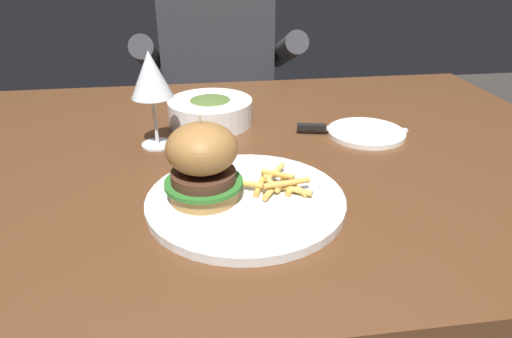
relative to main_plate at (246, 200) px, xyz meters
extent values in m
cube|color=#56331C|center=(0.06, 0.20, -0.03)|extent=(1.28, 0.94, 0.04)
cylinder|color=#56331C|center=(-0.52, 0.61, -0.40)|extent=(0.06, 0.06, 0.70)
cylinder|color=#56331C|center=(0.64, 0.61, -0.40)|extent=(0.06, 0.06, 0.70)
cylinder|color=white|center=(0.00, 0.00, 0.00)|extent=(0.30, 0.30, 0.01)
cylinder|color=#B78447|center=(-0.06, 0.01, 0.02)|extent=(0.10, 0.10, 0.02)
cylinder|color=#2D7028|center=(-0.06, 0.01, 0.03)|extent=(0.12, 0.12, 0.01)
cylinder|color=#4C2D1E|center=(-0.06, 0.01, 0.04)|extent=(0.10, 0.10, 0.02)
ellipsoid|color=#9C6A35|center=(-0.06, 0.01, 0.09)|extent=(0.10, 0.10, 0.07)
cylinder|color=#CCB78C|center=(-0.06, 0.01, 0.11)|extent=(0.00, 0.00, 0.05)
cylinder|color=gold|center=(0.07, 0.01, 0.01)|extent=(0.03, 0.05, 0.01)
cylinder|color=gold|center=(0.03, 0.03, 0.01)|extent=(0.03, 0.07, 0.01)
cylinder|color=#E0B251|center=(0.04, 0.00, 0.01)|extent=(0.03, 0.05, 0.01)
cylinder|color=#EABC5B|center=(0.04, 0.02, 0.02)|extent=(0.02, 0.05, 0.01)
cylinder|color=gold|center=(0.01, 0.01, 0.02)|extent=(0.06, 0.03, 0.01)
cylinder|color=#EABC5B|center=(0.08, 0.01, 0.01)|extent=(0.03, 0.06, 0.01)
cylinder|color=gold|center=(0.06, 0.00, 0.02)|extent=(0.07, 0.02, 0.01)
cylinder|color=#E0B251|center=(0.07, 0.00, 0.01)|extent=(0.06, 0.05, 0.01)
cylinder|color=gold|center=(0.05, 0.03, 0.02)|extent=(0.05, 0.03, 0.01)
cylinder|color=#EABC5B|center=(0.05, 0.05, 0.02)|extent=(0.04, 0.05, 0.01)
cylinder|color=silver|center=(-0.14, 0.25, -0.01)|extent=(0.06, 0.06, 0.00)
cylinder|color=silver|center=(-0.14, 0.25, 0.04)|extent=(0.01, 0.01, 0.09)
cone|color=silver|center=(-0.14, 0.25, 0.13)|extent=(0.08, 0.08, 0.09)
cylinder|color=white|center=(0.28, 0.24, 0.00)|extent=(0.16, 0.16, 0.01)
cube|color=silver|center=(0.28, 0.24, 0.01)|extent=(0.16, 0.05, 0.00)
cube|color=black|center=(0.17, 0.26, 0.01)|extent=(0.06, 0.03, 0.01)
cylinder|color=white|center=(-0.03, 0.35, 0.02)|extent=(0.18, 0.18, 0.05)
ellipsoid|color=#4C662D|center=(-0.03, 0.35, 0.04)|extent=(0.10, 0.10, 0.02)
cube|color=#282833|center=(0.02, 0.95, -0.52)|extent=(0.30, 0.22, 0.46)
cube|color=#333338|center=(0.02, 0.95, -0.03)|extent=(0.36, 0.20, 0.52)
cylinder|color=#333338|center=(-0.20, 0.87, 0.03)|extent=(0.07, 0.34, 0.18)
cylinder|color=#333338|center=(0.24, 0.87, 0.03)|extent=(0.07, 0.34, 0.18)
camera|label=1|loc=(-0.07, -0.59, 0.35)|focal=32.00mm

